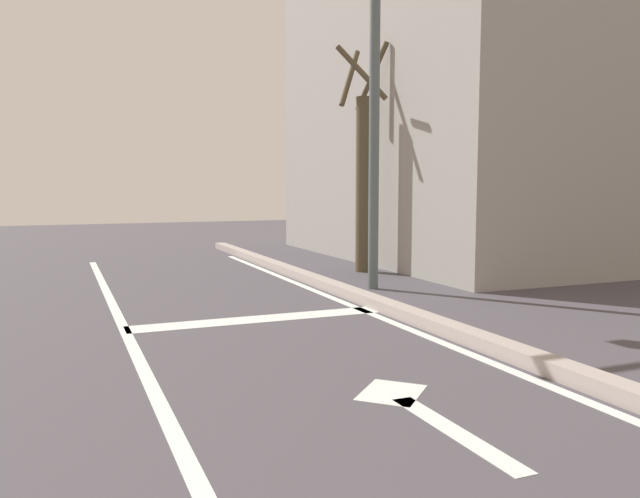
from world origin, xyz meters
name	(u,v)px	position (x,y,z in m)	size (l,w,h in m)	color
lane_line_center	(174,434)	(0.08, 6.00, 0.00)	(0.12, 20.00, 0.01)	silver
lane_line_curbside	(536,381)	(3.03, 6.00, 0.00)	(0.12, 20.00, 0.01)	silver
stop_bar	(259,319)	(1.63, 9.22, 0.00)	(3.11, 0.40, 0.01)	silver
lane_arrow_stem	(454,431)	(1.79, 5.35, 0.00)	(0.16, 1.40, 0.01)	silver
lane_arrow_head	(391,392)	(1.79, 6.20, 0.00)	(0.56, 0.44, 0.01)	silver
curb_strip	(560,369)	(3.28, 6.00, 0.07)	(0.24, 24.00, 0.14)	#A69A94
traffic_signal_mast	(321,51)	(3.07, 10.72, 3.56)	(4.19, 0.34, 5.28)	#525E5E
roadside_tree	(363,172)	(4.69, 12.58, 1.86)	(1.07, 1.04, 4.24)	brown
building_block	(588,111)	(11.52, 14.02, 3.41)	(12.68, 8.47, 6.83)	#9B9992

